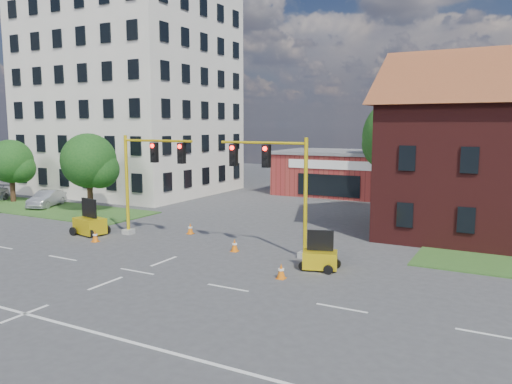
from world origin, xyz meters
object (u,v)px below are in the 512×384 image
at_px(signal_mast_east, 277,181).
at_px(trailer_east, 320,258).
at_px(trailer_west, 90,224).
at_px(pickup_white, 434,226).
at_px(signal_mast_west, 147,173).

relative_size(signal_mast_east, trailer_east, 3.36).
xyz_separation_m(trailer_west, pickup_white, (19.23, 8.63, 0.15)).
bearing_deg(pickup_white, signal_mast_west, 111.60).
bearing_deg(signal_mast_east, pickup_white, 46.69).
xyz_separation_m(signal_mast_west, signal_mast_east, (8.71, 0.00, 0.00)).
bearing_deg(trailer_east, trailer_west, 161.08).
distance_m(trailer_west, trailer_east, 15.43).
bearing_deg(pickup_white, signal_mast_east, 133.16).
relative_size(trailer_west, trailer_east, 1.18).
height_order(signal_mast_west, trailer_west, signal_mast_west).
relative_size(signal_mast_west, trailer_east, 3.36).
bearing_deg(signal_mast_west, trailer_east, -7.88).
relative_size(trailer_east, pickup_white, 0.31).
relative_size(signal_mast_east, trailer_west, 2.84).
relative_size(trailer_west, pickup_white, 0.37).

